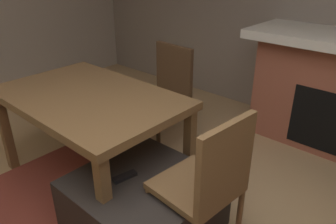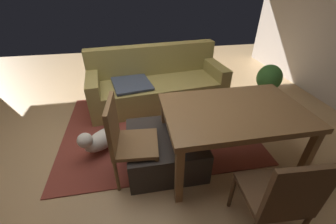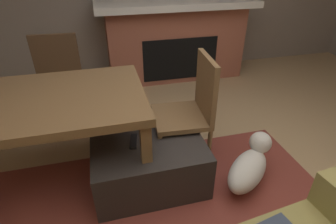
# 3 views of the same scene
# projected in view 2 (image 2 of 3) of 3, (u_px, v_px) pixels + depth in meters

# --- Properties ---
(floor) EXTENTS (8.32, 8.32, 0.00)m
(floor) POSITION_uv_depth(u_px,v_px,m) (127.00, 142.00, 2.81)
(floor) COLOR tan
(area_rug) EXTENTS (2.60, 2.00, 0.01)m
(area_rug) POSITION_uv_depth(u_px,v_px,m) (157.00, 126.00, 3.09)
(area_rug) COLOR brown
(area_rug) RESTS_ON ground
(couch) EXTENTS (2.28, 1.11, 0.91)m
(couch) POSITION_uv_depth(u_px,v_px,m) (157.00, 84.00, 3.57)
(couch) COLOR #9E8E4C
(couch) RESTS_ON ground
(ottoman_coffee_table) EXTENTS (0.83, 0.81, 0.39)m
(ottoman_coffee_table) POSITION_uv_depth(u_px,v_px,m) (165.00, 149.00, 2.41)
(ottoman_coffee_table) COLOR #2D2826
(ottoman_coffee_table) RESTS_ON ground
(tv_remote) EXTENTS (0.08, 0.17, 0.02)m
(tv_remote) POSITION_uv_depth(u_px,v_px,m) (173.00, 131.00, 2.37)
(tv_remote) COLOR black
(tv_remote) RESTS_ON ottoman_coffee_table
(dining_table) EXTENTS (1.43, 0.92, 0.74)m
(dining_table) POSITION_uv_depth(u_px,v_px,m) (234.00, 116.00, 2.16)
(dining_table) COLOR brown
(dining_table) RESTS_ON ground
(dining_chair_west) EXTENTS (0.47, 0.47, 0.93)m
(dining_chair_west) POSITION_uv_depth(u_px,v_px,m) (126.00, 137.00, 2.07)
(dining_chair_west) COLOR brown
(dining_chair_west) RESTS_ON ground
(dining_chair_south) EXTENTS (0.46, 0.46, 0.93)m
(dining_chair_south) POSITION_uv_depth(u_px,v_px,m) (281.00, 196.00, 1.53)
(dining_chair_south) COLOR #513823
(dining_chair_south) RESTS_ON ground
(potted_plant) EXTENTS (0.43, 0.43, 0.58)m
(potted_plant) POSITION_uv_depth(u_px,v_px,m) (269.00, 79.00, 3.74)
(potted_plant) COLOR beige
(potted_plant) RESTS_ON ground
(small_dog) EXTENTS (0.53, 0.50, 0.33)m
(small_dog) POSITION_uv_depth(u_px,v_px,m) (101.00, 139.00, 2.57)
(small_dog) COLOR silver
(small_dog) RESTS_ON ground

